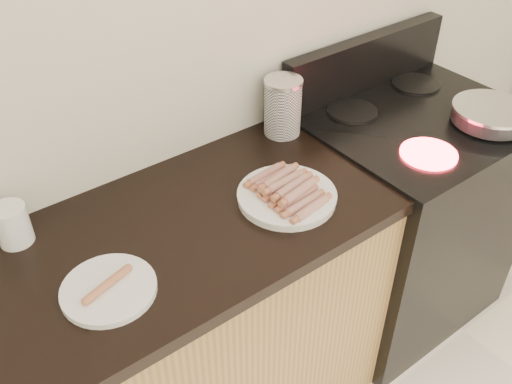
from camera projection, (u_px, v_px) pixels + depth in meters
wall_back at (171, 34)px, 1.59m from camera, size 4.00×0.04×2.60m
stove at (401, 216)px, 2.27m from camera, size 0.76×0.65×0.91m
stove_panel at (366, 63)px, 2.11m from camera, size 0.76×0.06×0.20m
burner_near_left at (429, 154)px, 1.80m from camera, size 0.18×0.18×0.01m
burner_near_right at (493, 120)px, 1.96m from camera, size 0.18×0.18×0.01m
burner_far_left at (352, 111)px, 2.02m from camera, size 0.18×0.18×0.01m
burner_far_right at (416, 84)px, 2.18m from camera, size 0.18×0.18×0.01m
frying_pan at (492, 114)px, 1.93m from camera, size 0.27×0.44×0.05m
main_plate at (287, 197)px, 1.64m from camera, size 0.37×0.37×0.02m
side_plate at (109, 289)px, 1.36m from camera, size 0.26×0.26×0.02m
hotdog_pile at (287, 189)px, 1.62m from camera, size 0.13×0.24×0.05m
plain_sausages at (108, 284)px, 1.35m from camera, size 0.13×0.06×0.02m
canister at (283, 107)px, 1.87m from camera, size 0.13×0.13×0.20m
mug at (12, 225)px, 1.47m from camera, size 0.11×0.11×0.11m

